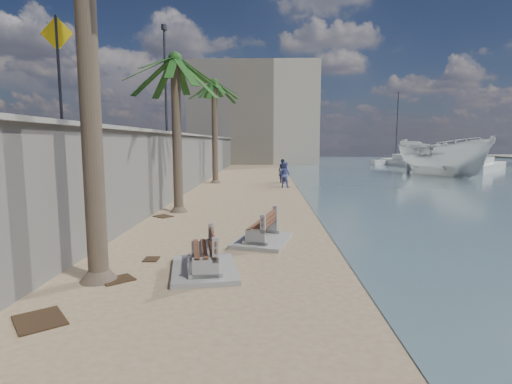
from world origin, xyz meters
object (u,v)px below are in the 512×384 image
object	(u,v)px
palm_mid	(175,61)
boat_cruiser	(442,155)
yacht_far	(402,163)
sailboat_west	(395,162)
person_b	(285,173)
bench_far	(262,229)
palm_back	(214,84)
bench_near	(204,255)
yacht_near	(477,167)
person_a	(283,169)

from	to	relation	value
palm_mid	boat_cruiser	xyz separation A→B (m)	(19.99, 19.67, -4.63)
yacht_far	sailboat_west	world-z (taller)	sailboat_west
person_b	boat_cruiser	world-z (taller)	boat_cruiser
bench_far	palm_back	xyz separation A→B (m)	(-3.76, 17.91, 6.92)
palm_back	yacht_far	world-z (taller)	palm_back
yacht_far	person_b	bearing A→B (deg)	143.90
palm_mid	palm_back	world-z (taller)	palm_back
person_b	bench_far	bearing A→B (deg)	108.63
yacht_far	palm_mid	bearing A→B (deg)	145.20
palm_mid	yacht_far	size ratio (longest dim) A/B	0.80
bench_near	boat_cruiser	size ratio (longest dim) A/B	0.53
boat_cruiser	yacht_near	size ratio (longest dim) A/B	0.36
yacht_near	palm_back	bearing A→B (deg)	156.57
bench_far	person_b	distance (m)	15.18
bench_near	yacht_near	bearing A→B (deg)	54.96
boat_cruiser	palm_mid	bearing A→B (deg)	-157.62
bench_near	person_b	size ratio (longest dim) A/B	1.28
palm_mid	person_a	bearing A→B (deg)	67.96
person_a	yacht_far	bearing A→B (deg)	79.90
person_b	yacht_far	distance (m)	30.80
person_a	bench_near	bearing A→B (deg)	-71.76
bench_far	palm_back	distance (m)	19.57
palm_back	person_b	world-z (taller)	palm_back
sailboat_west	person_a	bearing A→B (deg)	-122.92
bench_far	yacht_far	bearing A→B (deg)	66.40
boat_cruiser	sailboat_west	world-z (taller)	sailboat_west
bench_far	person_b	size ratio (longest dim) A/B	1.31
yacht_near	person_b	bearing A→B (deg)	166.68
bench_far	person_a	world-z (taller)	person_a
palm_back	boat_cruiser	size ratio (longest dim) A/B	1.82
yacht_near	palm_mid	bearing A→B (deg)	173.56
bench_near	palm_back	bearing A→B (deg)	96.58
person_b	yacht_far	xyz separation A→B (m)	(16.59, 25.94, -0.61)
bench_far	boat_cruiser	distance (m)	29.83
bench_near	palm_back	size ratio (longest dim) A/B	0.29
person_a	person_b	world-z (taller)	person_a
person_a	person_b	bearing A→B (deg)	-64.03
palm_back	boat_cruiser	world-z (taller)	palm_back
bench_far	sailboat_west	distance (m)	47.10
yacht_far	palm_back	bearing A→B (deg)	133.34
bench_near	bench_far	xyz separation A→B (m)	(1.36, 2.86, 0.00)
person_b	person_a	bearing A→B (deg)	-65.91
person_a	person_b	xyz separation A→B (m)	(0.02, -2.84, -0.09)
bench_far	palm_mid	size ratio (longest dim) A/B	0.33
person_a	palm_back	bearing A→B (deg)	-154.03
sailboat_west	bench_near	bearing A→B (deg)	-112.55
yacht_far	bench_far	bearing A→B (deg)	152.90
yacht_far	bench_near	bearing A→B (deg)	152.77
bench_far	yacht_far	distance (m)	44.80
palm_back	yacht_far	xyz separation A→B (m)	(21.69, 23.14, -6.98)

